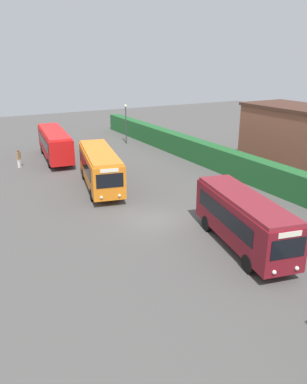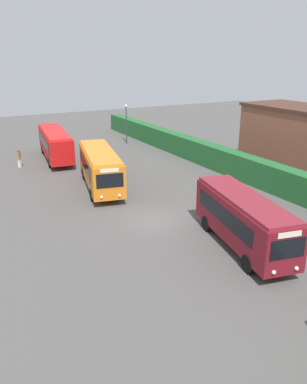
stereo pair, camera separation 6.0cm
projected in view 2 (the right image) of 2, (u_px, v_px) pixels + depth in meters
ground_plane at (154, 220)px, 26.29m from camera, size 110.60×110.60×0.00m
bus_red at (55, 143)px, 41.27m from camera, size 10.78×3.68×3.20m
bus_orange at (100, 167)px, 32.12m from camera, size 9.79×4.49×3.29m
bus_maroon at (243, 219)px, 22.00m from camera, size 8.88×4.12×3.20m
person_left at (19, 158)px, 38.50m from camera, size 0.48×0.49×1.85m
hedge_row at (278, 180)px, 31.20m from camera, size 67.30×1.46×2.28m
depot_building at (297, 138)px, 37.44m from camera, size 10.66×6.02×6.22m
traffic_cone at (216, 197)px, 29.78m from camera, size 0.36×0.36×0.60m
lamppost at (126, 119)px, 48.35m from camera, size 0.36×0.36×4.99m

